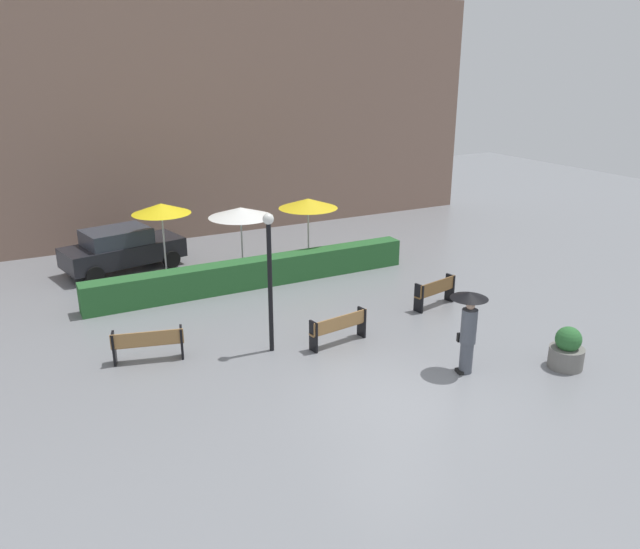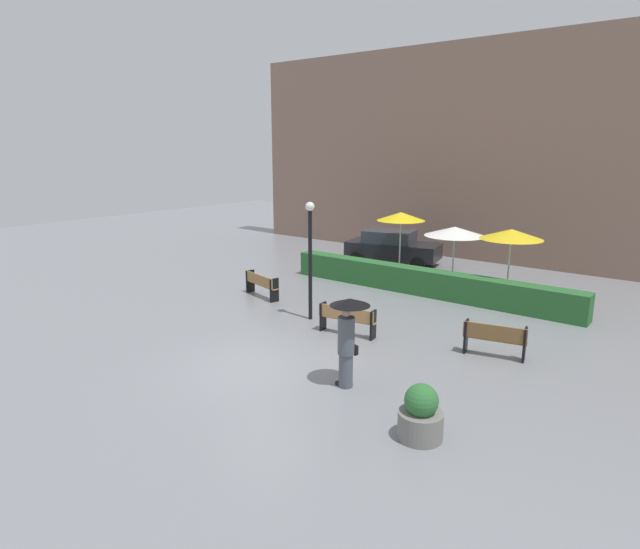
{
  "view_description": "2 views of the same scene",
  "coord_description": "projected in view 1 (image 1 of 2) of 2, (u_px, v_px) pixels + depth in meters",
  "views": [
    {
      "loc": [
        -7.16,
        -10.07,
        7.19
      ],
      "look_at": [
        0.89,
        5.34,
        1.21
      ],
      "focal_mm": 34.62,
      "sensor_mm": 36.0,
      "label": 1
    },
    {
      "loc": [
        8.74,
        -8.95,
        5.32
      ],
      "look_at": [
        -0.83,
        3.28,
        1.6
      ],
      "focal_mm": 30.07,
      "sensor_mm": 36.0,
      "label": 2
    }
  ],
  "objects": [
    {
      "name": "bench_far_left",
      "position": [
        148.0,
        343.0,
        15.54
      ],
      "size": [
        1.8,
        0.77,
        0.84
      ],
      "color": "#9E7242",
      "rests_on": "ground"
    },
    {
      "name": "pedestrian_with_umbrella",
      "position": [
        468.0,
        323.0,
        14.75
      ],
      "size": [
        0.91,
        0.91,
        2.06
      ],
      "color": "#4C515B",
      "rests_on": "ground"
    },
    {
      "name": "bench_mid_center",
      "position": [
        339.0,
        327.0,
        16.48
      ],
      "size": [
        1.76,
        0.56,
        0.84
      ],
      "color": "#9E7242",
      "rests_on": "ground"
    },
    {
      "name": "lamp_post",
      "position": [
        270.0,
        268.0,
        15.54
      ],
      "size": [
        0.28,
        0.28,
        3.7
      ],
      "color": "black",
      "rests_on": "ground"
    },
    {
      "name": "hedge_strip",
      "position": [
        255.0,
        273.0,
        20.81
      ],
      "size": [
        11.26,
        0.7,
        0.95
      ],
      "primitive_type": "cube",
      "color": "#28602D",
      "rests_on": "ground"
    },
    {
      "name": "patio_umbrella_yellow",
      "position": [
        161.0,
        209.0,
        21.12
      ],
      "size": [
        2.02,
        2.02,
        2.63
      ],
      "color": "silver",
      "rests_on": "ground"
    },
    {
      "name": "building_facade",
      "position": [
        183.0,
        118.0,
        25.69
      ],
      "size": [
        28.0,
        1.2,
        10.03
      ],
      "primitive_type": "cube",
      "color": "#846656",
      "rests_on": "ground"
    },
    {
      "name": "parked_car",
      "position": [
        122.0,
        249.0,
        22.32
      ],
      "size": [
        4.48,
        2.68,
        1.57
      ],
      "color": "black",
      "rests_on": "ground"
    },
    {
      "name": "ground_plane",
      "position": [
        395.0,
        399.0,
        13.92
      ],
      "size": [
        60.0,
        60.0,
        0.0
      ],
      "primitive_type": "plane",
      "color": "gray"
    },
    {
      "name": "patio_umbrella_yellow_far",
      "position": [
        308.0,
        203.0,
        22.38
      ],
      "size": [
        2.16,
        2.16,
        2.53
      ],
      "color": "silver",
      "rests_on": "ground"
    },
    {
      "name": "bench_far_right",
      "position": [
        436.0,
        291.0,
        19.02
      ],
      "size": [
        1.6,
        0.65,
        0.89
      ],
      "color": "brown",
      "rests_on": "ground"
    },
    {
      "name": "planter_pot",
      "position": [
        567.0,
        350.0,
        15.23
      ],
      "size": [
        0.85,
        0.85,
        1.08
      ],
      "color": "slate",
      "rests_on": "ground"
    },
    {
      "name": "patio_umbrella_white",
      "position": [
        241.0,
        212.0,
        21.94
      ],
      "size": [
        2.31,
        2.31,
        2.33
      ],
      "color": "silver",
      "rests_on": "ground"
    }
  ]
}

